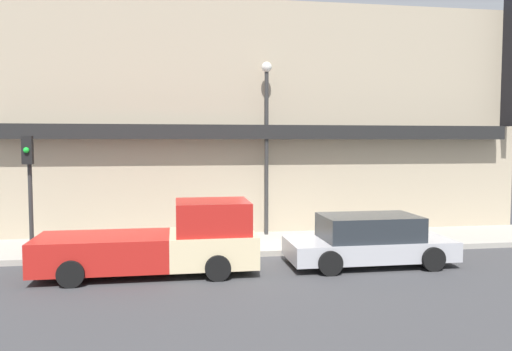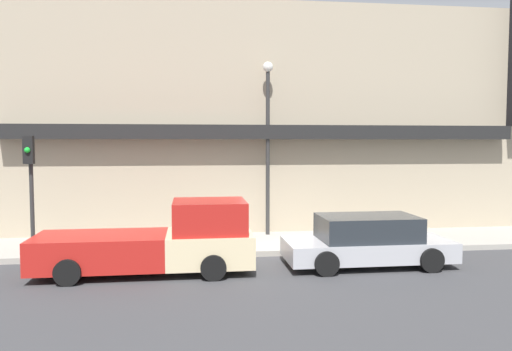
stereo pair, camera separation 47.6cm
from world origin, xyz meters
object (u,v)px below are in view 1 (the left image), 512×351
Objects in this scene: pickup_truck at (163,242)px; parked_car at (369,241)px; traffic_light at (29,174)px; fire_hydrant at (347,236)px; street_lamp at (267,129)px.

pickup_truck is 5.69m from parked_car.
traffic_light is (-9.47, 1.82, 1.87)m from parked_car.
pickup_truck reaches higher than parked_car.
pickup_truck is 6.01m from fire_hydrant.
fire_hydrant is at bearing -45.56° from street_lamp.
pickup_truck is 6.23m from street_lamp.
parked_car reaches higher than fire_hydrant.
parked_car is 0.76× the size of street_lamp.
fire_hydrant is 4.66m from street_lamp.
traffic_light is (-3.78, 1.82, 1.74)m from pickup_truck.
traffic_light reaches higher than fire_hydrant.
pickup_truck reaches higher than fire_hydrant.
street_lamp is at bearing 49.69° from pickup_truck.
street_lamp is at bearing 17.39° from traffic_light.
fire_hydrant is (5.71, 1.87, -0.34)m from pickup_truck.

